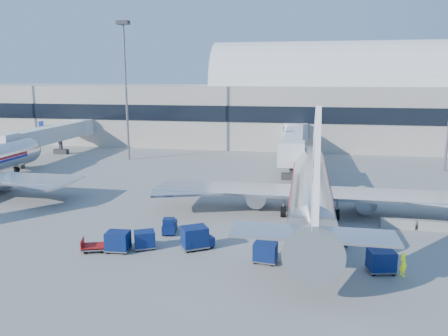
% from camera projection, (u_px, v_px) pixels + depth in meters
% --- Properties ---
extents(ground, '(260.00, 260.00, 0.00)m').
position_uv_depth(ground, '(203.00, 224.00, 41.79)').
color(ground, gray).
rests_on(ground, ground).
extents(terminal, '(170.00, 28.15, 21.00)m').
position_uv_depth(terminal, '(201.00, 106.00, 96.53)').
color(terminal, '#B2AA9E').
rests_on(terminal, ground).
extents(airliner_main, '(32.00, 37.26, 12.07)m').
position_uv_depth(airliner_main, '(310.00, 187.00, 43.74)').
color(airliner_main, silver).
rests_on(airliner_main, ground).
extents(jetbridge_near, '(4.40, 27.50, 6.25)m').
position_uv_depth(jetbridge_near, '(294.00, 140.00, 69.27)').
color(jetbridge_near, silver).
rests_on(jetbridge_near, ground).
extents(jetbridge_mid, '(4.40, 27.50, 6.25)m').
position_uv_depth(jetbridge_mid, '(53.00, 134.00, 76.77)').
color(jetbridge_mid, silver).
rests_on(jetbridge_mid, ground).
extents(mast_west, '(2.00, 1.20, 22.60)m').
position_uv_depth(mast_west, '(125.00, 71.00, 71.20)').
color(mast_west, slate).
rests_on(mast_west, ground).
extents(barrier_near, '(3.00, 0.55, 0.90)m').
position_uv_depth(barrier_near, '(397.00, 224.00, 40.40)').
color(barrier_near, '#9E9E96').
rests_on(barrier_near, ground).
extents(barrier_mid, '(3.00, 0.55, 0.90)m').
position_uv_depth(barrier_mid, '(436.00, 226.00, 39.81)').
color(barrier_mid, '#9E9E96').
rests_on(barrier_mid, ground).
extents(tug_lead, '(2.45, 2.29, 1.47)m').
position_uv_depth(tug_lead, '(199.00, 241.00, 35.61)').
color(tug_lead, '#0A1A4E').
rests_on(tug_lead, ground).
extents(tug_right, '(2.41, 2.54, 1.53)m').
position_uv_depth(tug_right, '(334.00, 236.00, 36.65)').
color(tug_right, '#0A1A4E').
rests_on(tug_right, ground).
extents(tug_left, '(1.56, 2.48, 1.50)m').
position_uv_depth(tug_left, '(169.00, 226.00, 39.19)').
color(tug_left, '#0A1A4E').
rests_on(tug_left, ground).
extents(cart_train_a, '(2.64, 2.48, 1.86)m').
position_uv_depth(cart_train_a, '(195.00, 237.00, 35.53)').
color(cart_train_a, '#0A1A4E').
rests_on(cart_train_a, ground).
extents(cart_train_b, '(2.10, 1.91, 1.50)m').
position_uv_depth(cart_train_b, '(145.00, 239.00, 35.57)').
color(cart_train_b, '#0A1A4E').
rests_on(cart_train_b, ground).
extents(cart_train_c, '(1.98, 1.56, 1.67)m').
position_uv_depth(cart_train_c, '(118.00, 241.00, 34.97)').
color(cart_train_c, '#0A1A4E').
rests_on(cart_train_c, ground).
extents(cart_solo_near, '(1.93, 1.56, 1.56)m').
position_uv_depth(cart_solo_near, '(265.00, 252.00, 32.92)').
color(cart_solo_near, '#0A1A4E').
rests_on(cart_solo_near, ground).
extents(cart_solo_far, '(2.15, 1.81, 1.66)m').
position_uv_depth(cart_solo_far, '(381.00, 261.00, 31.22)').
color(cart_solo_far, '#0A1A4E').
rests_on(cart_solo_far, ground).
extents(cart_open_red, '(2.30, 1.92, 0.53)m').
position_uv_depth(cart_open_red, '(95.00, 247.00, 35.13)').
color(cart_open_red, slate).
rests_on(cart_open_red, ground).
extents(ramp_worker, '(0.65, 0.74, 1.72)m').
position_uv_depth(ramp_worker, '(403.00, 264.00, 30.71)').
color(ramp_worker, '#C6FF1A').
rests_on(ramp_worker, ground).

